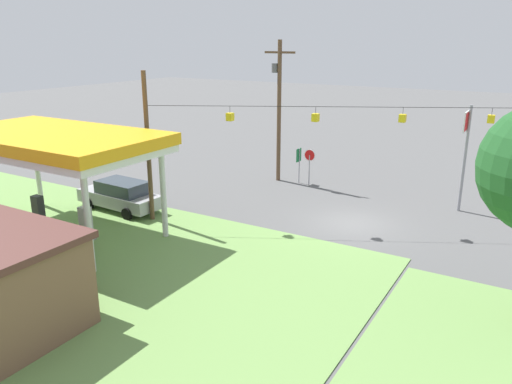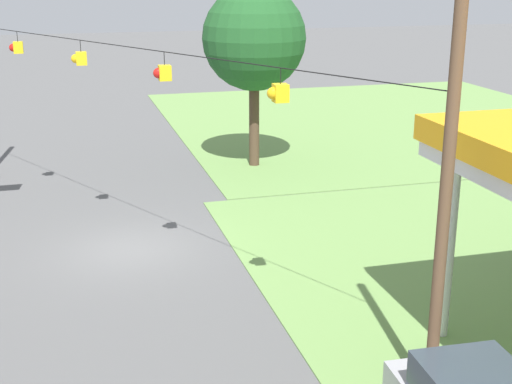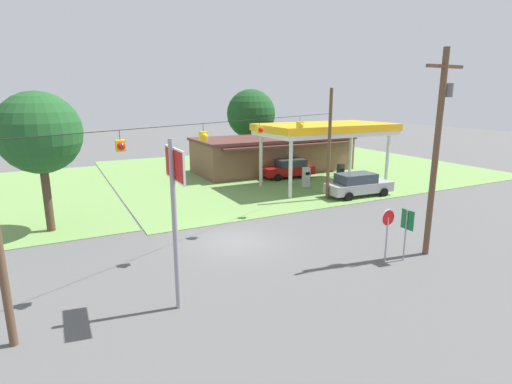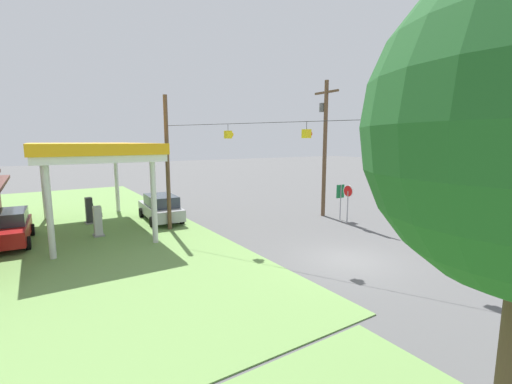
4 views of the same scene
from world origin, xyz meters
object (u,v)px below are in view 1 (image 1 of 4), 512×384
(car_at_pumps_front, at_px, (120,195))
(stop_sign_overhead, at_px, (466,137))
(stop_sign_roadside, at_px, (310,159))
(fuel_pump_near, at_px, (86,225))
(utility_pole_main, at_px, (279,104))
(fuel_pump_far, at_px, (39,212))
(route_sign, at_px, (299,159))
(gas_station_canopy, at_px, (52,142))

(car_at_pumps_front, height_order, stop_sign_overhead, stop_sign_overhead)
(stop_sign_overhead, bearing_deg, stop_sign_roadside, -1.80)
(fuel_pump_near, xyz_separation_m, utility_pole_main, (-2.80, -14.46, 4.46))
(fuel_pump_near, xyz_separation_m, car_at_pumps_front, (1.87, -4.15, 0.10))
(fuel_pump_far, xyz_separation_m, route_sign, (-7.92, -14.55, 0.89))
(gas_station_canopy, relative_size, fuel_pump_far, 6.35)
(gas_station_canopy, bearing_deg, fuel_pump_near, -179.95)
(stop_sign_roadside, bearing_deg, fuel_pump_far, -121.73)
(fuel_pump_near, height_order, route_sign, route_sign)
(car_at_pumps_front, relative_size, stop_sign_overhead, 0.87)
(gas_station_canopy, distance_m, utility_pole_main, 15.18)
(fuel_pump_far, bearing_deg, fuel_pump_near, 180.00)
(gas_station_canopy, distance_m, stop_sign_roadside, 16.19)
(stop_sign_overhead, bearing_deg, gas_station_canopy, 40.15)
(utility_pole_main, bearing_deg, stop_sign_roadside, 175.95)
(fuel_pump_far, relative_size, route_sign, 0.72)
(car_at_pumps_front, xyz_separation_m, route_sign, (-6.25, -10.40, 0.79))
(gas_station_canopy, distance_m, fuel_pump_far, 4.27)
(gas_station_canopy, relative_size, fuel_pump_near, 6.35)
(fuel_pump_far, height_order, utility_pole_main, utility_pole_main)
(fuel_pump_near, height_order, car_at_pumps_front, car_at_pumps_front)
(gas_station_canopy, height_order, stop_sign_overhead, stop_sign_overhead)
(fuel_pump_near, height_order, fuel_pump_far, same)
(fuel_pump_far, height_order, route_sign, route_sign)
(fuel_pump_near, distance_m, fuel_pump_far, 3.55)
(fuel_pump_near, height_order, stop_sign_overhead, stop_sign_overhead)
(gas_station_canopy, xyz_separation_m, fuel_pump_near, (-1.77, -0.00, -3.88))
(fuel_pump_far, height_order, stop_sign_overhead, stop_sign_overhead)
(fuel_pump_far, distance_m, route_sign, 16.59)
(stop_sign_overhead, bearing_deg, utility_pole_main, -2.27)
(utility_pole_main, bearing_deg, car_at_pumps_front, 65.62)
(fuel_pump_far, distance_m, stop_sign_roadside, 16.82)
(route_sign, xyz_separation_m, utility_pole_main, (1.57, 0.09, 3.57))
(fuel_pump_far, xyz_separation_m, car_at_pumps_front, (-1.67, -4.15, 0.10))
(gas_station_canopy, relative_size, stop_sign_roadside, 4.36)
(gas_station_canopy, height_order, car_at_pumps_front, gas_station_canopy)
(route_sign, height_order, utility_pole_main, utility_pole_main)
(gas_station_canopy, height_order, fuel_pump_near, gas_station_canopy)
(stop_sign_roadside, bearing_deg, fuel_pump_near, -110.30)
(route_sign, bearing_deg, car_at_pumps_front, 59.01)
(fuel_pump_near, relative_size, utility_pole_main, 0.18)
(fuel_pump_far, relative_size, stop_sign_roadside, 0.69)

